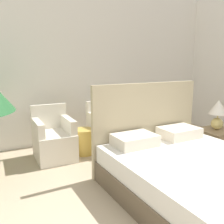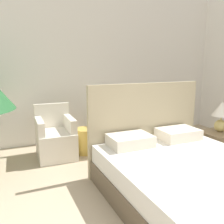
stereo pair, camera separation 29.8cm
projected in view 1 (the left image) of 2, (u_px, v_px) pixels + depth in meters
wall_back at (84, 65)px, 4.73m from camera, size 10.00×0.06×2.90m
bed at (198, 177)px, 2.74m from camera, size 1.67×2.15×1.23m
armchair_near_window_left at (54, 141)px, 3.93m from camera, size 0.60×0.70×0.83m
armchair_near_window_right at (109, 133)px, 4.39m from camera, size 0.65×0.74×0.83m
nightstand at (216, 144)px, 3.90m from camera, size 0.53×0.48×0.48m
table_lamp at (218, 111)px, 3.82m from camera, size 0.28×0.28×0.46m
side_table at (84, 141)px, 4.15m from camera, size 0.36×0.36×0.42m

